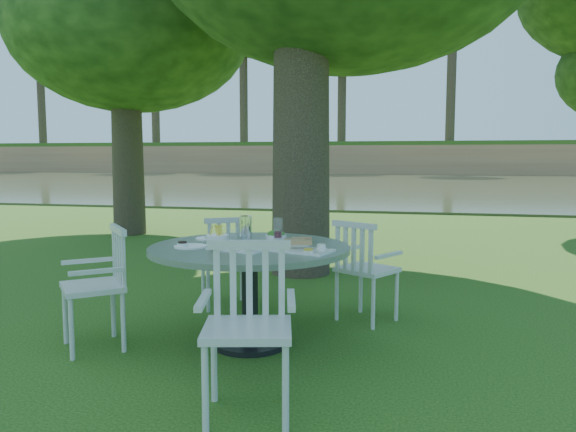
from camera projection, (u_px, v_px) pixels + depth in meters
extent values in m
plane|color=#1C420D|center=(283.00, 310.00, 5.14)|extent=(140.00, 140.00, 0.00)
cylinder|color=black|center=(250.00, 342.00, 4.20)|extent=(0.56, 0.56, 0.04)
cylinder|color=black|center=(250.00, 296.00, 4.16)|extent=(0.12, 0.12, 0.67)
cylinder|color=#626F5C|center=(250.00, 249.00, 4.12)|extent=(1.47, 1.47, 0.04)
cylinder|color=silver|center=(397.00, 296.00, 4.80)|extent=(0.03, 0.03, 0.43)
cylinder|color=silver|center=(361.00, 289.00, 5.06)|extent=(0.03, 0.03, 0.43)
cylinder|color=silver|center=(373.00, 304.00, 4.55)|extent=(0.03, 0.03, 0.43)
cylinder|color=silver|center=(337.00, 296.00, 4.81)|extent=(0.03, 0.03, 0.43)
cube|color=silver|center=(367.00, 269.00, 4.78)|extent=(0.58, 0.57, 0.04)
cube|color=silver|center=(354.00, 249.00, 4.62)|extent=(0.39, 0.26, 0.44)
cylinder|color=silver|center=(242.00, 279.00, 5.49)|extent=(0.03, 0.03, 0.42)
cylinder|color=silver|center=(203.00, 281.00, 5.39)|extent=(0.03, 0.03, 0.42)
cylinder|color=silver|center=(249.00, 287.00, 5.17)|extent=(0.03, 0.03, 0.42)
cylinder|color=silver|center=(208.00, 289.00, 5.06)|extent=(0.03, 0.03, 0.42)
cube|color=silver|center=(225.00, 260.00, 5.25)|extent=(0.57, 0.55, 0.04)
cube|color=silver|center=(228.00, 242.00, 5.05)|extent=(0.39, 0.24, 0.43)
cylinder|color=silver|center=(65.00, 315.00, 4.21)|extent=(0.04, 0.04, 0.44)
cylinder|color=silver|center=(71.00, 329.00, 3.87)|extent=(0.04, 0.04, 0.44)
cylinder|color=silver|center=(113.00, 309.00, 4.37)|extent=(0.04, 0.04, 0.44)
cylinder|color=silver|center=(123.00, 322.00, 4.03)|extent=(0.04, 0.04, 0.44)
cube|color=silver|center=(92.00, 287.00, 4.09)|extent=(0.60, 0.61, 0.04)
cube|color=silver|center=(119.00, 257.00, 4.16)|extent=(0.32, 0.37, 0.45)
cylinder|color=silver|center=(205.00, 389.00, 2.85)|extent=(0.04, 0.04, 0.46)
cylinder|color=silver|center=(286.00, 389.00, 2.85)|extent=(0.04, 0.04, 0.46)
cylinder|color=silver|center=(214.00, 362.00, 3.22)|extent=(0.04, 0.04, 0.46)
cylinder|color=silver|center=(285.00, 362.00, 3.22)|extent=(0.04, 0.04, 0.46)
cube|color=silver|center=(247.00, 330.00, 3.01)|extent=(0.56, 0.53, 0.04)
cube|color=silver|center=(249.00, 282.00, 3.19)|extent=(0.47, 0.15, 0.47)
cube|color=white|center=(239.00, 248.00, 3.96)|extent=(0.45, 0.34, 0.02)
cube|color=white|center=(302.00, 250.00, 3.88)|extent=(0.46, 0.35, 0.02)
cube|color=white|center=(285.00, 244.00, 4.18)|extent=(0.37, 0.29, 0.01)
cylinder|color=white|center=(191.00, 246.00, 4.06)|extent=(0.24, 0.24, 0.01)
cylinder|color=white|center=(211.00, 238.00, 4.45)|extent=(0.23, 0.23, 0.01)
cylinder|color=white|center=(218.00, 239.00, 4.23)|extent=(0.17, 0.17, 0.07)
cylinder|color=white|center=(276.00, 238.00, 4.34)|extent=(0.16, 0.16, 0.05)
cylinder|color=silver|center=(246.00, 228.00, 4.36)|extent=(0.10, 0.10, 0.19)
cylinder|color=white|center=(278.00, 230.00, 4.25)|extent=(0.07, 0.07, 0.19)
cylinder|color=white|center=(245.00, 236.00, 4.26)|extent=(0.06, 0.06, 0.11)
cylinder|color=white|center=(233.00, 237.00, 4.19)|extent=(0.06, 0.06, 0.11)
cylinder|color=white|center=(247.00, 251.00, 3.81)|extent=(0.08, 0.08, 0.03)
cylinder|color=white|center=(308.00, 253.00, 3.74)|extent=(0.07, 0.07, 0.03)
cylinder|color=white|center=(321.00, 248.00, 3.94)|extent=(0.07, 0.07, 0.03)
cylinder|color=white|center=(182.00, 245.00, 4.05)|extent=(0.07, 0.07, 0.03)
ellipsoid|color=black|center=(124.00, 25.00, 9.82)|extent=(3.95, 3.95, 2.76)
cube|color=#353C23|center=(393.00, 185.00, 27.41)|extent=(100.00, 28.00, 0.12)
cube|color=#A6734D|center=(403.00, 160.00, 42.31)|extent=(100.00, 3.00, 2.20)
cube|color=#1C420D|center=(406.00, 145.00, 49.44)|extent=(100.00, 18.00, 0.30)
cylinder|color=black|center=(54.00, 75.00, 50.41)|extent=(0.70, 0.70, 13.00)
ellipsoid|color=black|center=(52.00, 37.00, 50.07)|extent=(5.60, 5.60, 4.48)
cylinder|color=black|center=(146.00, 71.00, 48.39)|extent=(0.70, 0.70, 13.00)
ellipsoid|color=black|center=(145.00, 32.00, 48.04)|extent=(5.60, 5.60, 4.48)
cylinder|color=black|center=(245.00, 67.00, 46.36)|extent=(0.70, 0.70, 13.00)
ellipsoid|color=black|center=(245.00, 27.00, 46.01)|extent=(5.60, 5.60, 4.48)
cylinder|color=black|center=(354.00, 63.00, 44.33)|extent=(0.70, 0.70, 13.00)
ellipsoid|color=black|center=(355.00, 21.00, 43.99)|extent=(5.60, 5.60, 4.48)
cylinder|color=black|center=(473.00, 59.00, 42.31)|extent=(0.70, 0.70, 13.00)
ellipsoid|color=black|center=(475.00, 14.00, 41.96)|extent=(5.60, 5.60, 4.48)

